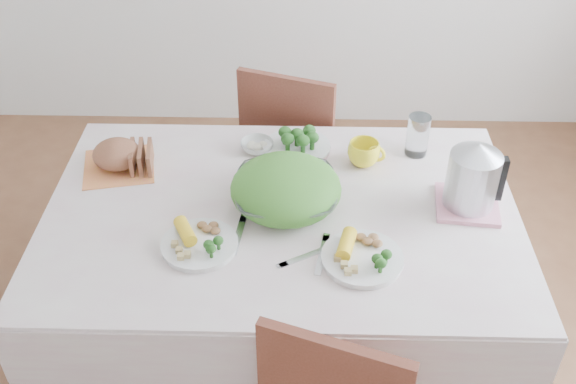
{
  "coord_description": "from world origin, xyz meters",
  "views": [
    {
      "loc": [
        0.06,
        -1.65,
        2.11
      ],
      "look_at": [
        0.02,
        0.02,
        0.82
      ],
      "focal_mm": 42.0,
      "sensor_mm": 36.0,
      "label": 1
    }
  ],
  "objects_px": {
    "dinner_plate_left": "(200,245)",
    "yellow_mug": "(364,153)",
    "dining_table": "(282,295)",
    "chair_far": "(301,150)",
    "dinner_plate_right": "(362,258)",
    "electric_kettle": "(473,176)",
    "salad_bowl": "(286,194)"
  },
  "relations": [
    {
      "from": "dinner_plate_left",
      "to": "dinner_plate_right",
      "type": "xyz_separation_m",
      "value": [
        0.48,
        -0.05,
        0.0
      ]
    },
    {
      "from": "dinner_plate_left",
      "to": "dinner_plate_right",
      "type": "height_order",
      "value": "same"
    },
    {
      "from": "dinner_plate_left",
      "to": "yellow_mug",
      "type": "relative_size",
      "value": 2.06
    },
    {
      "from": "yellow_mug",
      "to": "dinner_plate_right",
      "type": "bearing_deg",
      "value": -93.91
    },
    {
      "from": "salad_bowl",
      "to": "yellow_mug",
      "type": "height_order",
      "value": "yellow_mug"
    },
    {
      "from": "chair_far",
      "to": "dining_table",
      "type": "bearing_deg",
      "value": 105.05
    },
    {
      "from": "salad_bowl",
      "to": "yellow_mug",
      "type": "xyz_separation_m",
      "value": [
        0.26,
        0.23,
        0.0
      ]
    },
    {
      "from": "dinner_plate_left",
      "to": "salad_bowl",
      "type": "bearing_deg",
      "value": 39.97
    },
    {
      "from": "dinner_plate_left",
      "to": "electric_kettle",
      "type": "bearing_deg",
      "value": 14.49
    },
    {
      "from": "dining_table",
      "to": "electric_kettle",
      "type": "distance_m",
      "value": 0.78
    },
    {
      "from": "yellow_mug",
      "to": "dining_table",
      "type": "bearing_deg",
      "value": -136.34
    },
    {
      "from": "salad_bowl",
      "to": "dinner_plate_left",
      "type": "bearing_deg",
      "value": -140.03
    },
    {
      "from": "dining_table",
      "to": "chair_far",
      "type": "xyz_separation_m",
      "value": [
        0.06,
        0.78,
        0.09
      ]
    },
    {
      "from": "dining_table",
      "to": "yellow_mug",
      "type": "bearing_deg",
      "value": 43.66
    },
    {
      "from": "salad_bowl",
      "to": "dinner_plate_right",
      "type": "height_order",
      "value": "salad_bowl"
    },
    {
      "from": "salad_bowl",
      "to": "electric_kettle",
      "type": "xyz_separation_m",
      "value": [
        0.58,
        0.0,
        0.08
      ]
    },
    {
      "from": "dinner_plate_left",
      "to": "chair_far",
      "type": "bearing_deg",
      "value": 72.94
    },
    {
      "from": "chair_far",
      "to": "yellow_mug",
      "type": "height_order",
      "value": "chair_far"
    },
    {
      "from": "dinner_plate_left",
      "to": "yellow_mug",
      "type": "bearing_deg",
      "value": 40.8
    },
    {
      "from": "dinner_plate_left",
      "to": "yellow_mug",
      "type": "distance_m",
      "value": 0.68
    },
    {
      "from": "dining_table",
      "to": "yellow_mug",
      "type": "height_order",
      "value": "yellow_mug"
    },
    {
      "from": "dining_table",
      "to": "salad_bowl",
      "type": "xyz_separation_m",
      "value": [
        0.01,
        0.03,
        0.43
      ]
    },
    {
      "from": "dining_table",
      "to": "dinner_plate_left",
      "type": "height_order",
      "value": "dinner_plate_left"
    },
    {
      "from": "dinner_plate_right",
      "to": "electric_kettle",
      "type": "relative_size",
      "value": 1.07
    },
    {
      "from": "dinner_plate_right",
      "to": "chair_far",
      "type": "bearing_deg",
      "value": 100.22
    },
    {
      "from": "dinner_plate_left",
      "to": "yellow_mug",
      "type": "xyz_separation_m",
      "value": [
        0.51,
        0.44,
        0.03
      ]
    },
    {
      "from": "salad_bowl",
      "to": "dinner_plate_right",
      "type": "bearing_deg",
      "value": -48.55
    },
    {
      "from": "dining_table",
      "to": "dinner_plate_right",
      "type": "distance_m",
      "value": 0.52
    },
    {
      "from": "yellow_mug",
      "to": "electric_kettle",
      "type": "relative_size",
      "value": 0.5
    },
    {
      "from": "yellow_mug",
      "to": "electric_kettle",
      "type": "bearing_deg",
      "value": -35.69
    },
    {
      "from": "electric_kettle",
      "to": "dinner_plate_right",
      "type": "bearing_deg",
      "value": -152.36
    },
    {
      "from": "salad_bowl",
      "to": "electric_kettle",
      "type": "distance_m",
      "value": 0.58
    }
  ]
}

